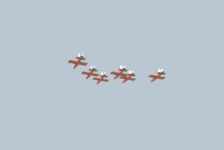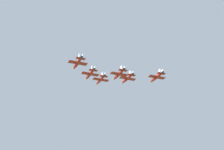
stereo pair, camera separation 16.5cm
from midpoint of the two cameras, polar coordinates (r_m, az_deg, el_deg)
name	(u,v)px [view 2 (the right image)]	position (r m, az deg, el deg)	size (l,w,h in m)	color
jet_lead	(100,80)	(243.62, -1.98, -0.83)	(19.09, 12.27, 4.09)	red
jet_left_wingman	(90,74)	(223.36, -3.79, 0.13)	(19.08, 12.27, 4.09)	red
jet_right_wingman	(127,79)	(233.66, 2.61, -0.63)	(19.05, 12.17, 4.06)	red
jet_left_outer	(77,63)	(204.74, -5.91, 2.01)	(18.97, 12.21, 4.07)	red
jet_right_outer	(156,77)	(225.34, 7.58, -0.40)	(18.88, 12.15, 4.05)	red
jet_slot_rear	(119,74)	(212.37, 1.17, 0.11)	(18.65, 11.99, 4.00)	red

